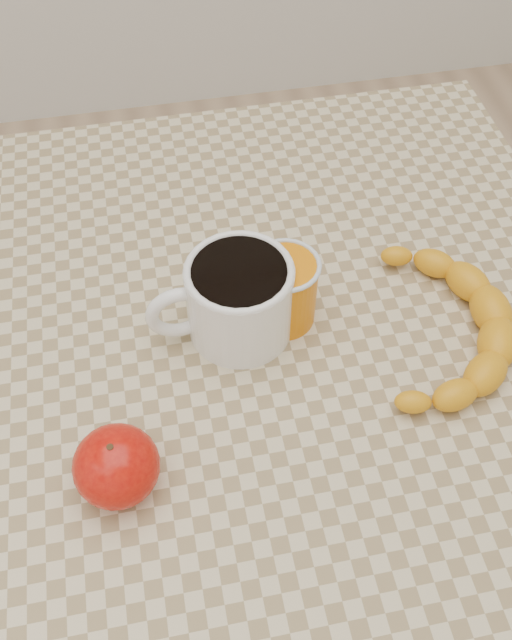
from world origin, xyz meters
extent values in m
plane|color=tan|center=(0.00, 0.00, 0.00)|extent=(3.00, 3.00, 0.00)
cube|color=beige|center=(0.00, 0.00, 0.73)|extent=(0.80, 0.80, 0.04)
cube|color=#906E49|center=(0.00, 0.00, 0.68)|extent=(0.74, 0.74, 0.06)
cylinder|color=#906E49|center=(-0.35, 0.35, 0.35)|extent=(0.05, 0.05, 0.71)
cylinder|color=#906E49|center=(0.35, 0.35, 0.35)|extent=(0.05, 0.05, 0.71)
cylinder|color=white|center=(-0.02, 0.01, 0.80)|extent=(0.12, 0.12, 0.09)
cylinder|color=black|center=(-0.02, 0.01, 0.84)|extent=(0.10, 0.10, 0.01)
torus|color=white|center=(-0.02, 0.01, 0.84)|extent=(0.11, 0.11, 0.01)
torus|color=white|center=(-0.08, 0.00, 0.80)|extent=(0.07, 0.02, 0.07)
cylinder|color=orange|center=(0.03, 0.02, 0.79)|extent=(0.07, 0.07, 0.08)
torus|color=silver|center=(0.03, 0.02, 0.83)|extent=(0.07, 0.07, 0.01)
ellipsoid|color=#9F0805|center=(-0.16, -0.15, 0.79)|extent=(0.10, 0.10, 0.07)
cylinder|color=#382311|center=(-0.16, -0.15, 0.82)|extent=(0.01, 0.01, 0.01)
camera|label=1|loc=(-0.09, -0.46, 1.37)|focal=40.00mm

